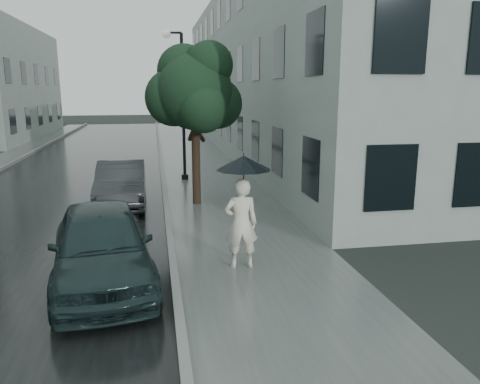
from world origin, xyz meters
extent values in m
plane|color=black|center=(0.00, 0.00, 0.00)|extent=(120.00, 120.00, 0.00)
cube|color=slate|center=(0.25, 12.00, 0.00)|extent=(3.50, 60.00, 0.01)
cube|color=slate|center=(-1.57, 12.00, 0.07)|extent=(0.15, 60.00, 0.15)
cube|color=black|center=(-5.08, 12.00, 0.00)|extent=(6.85, 60.00, 0.00)
cube|color=#919F98|center=(5.50, 19.50, 4.50)|extent=(7.00, 36.00, 9.00)
cube|color=black|center=(2.02, 19.50, 4.50)|extent=(0.08, 32.40, 7.20)
cube|color=black|center=(-10.32, 30.00, 4.00)|extent=(0.08, 16.20, 6.40)
imported|color=silver|center=(-0.21, 0.81, 0.92)|extent=(0.68, 0.47, 1.82)
cylinder|color=black|center=(-0.17, 0.78, 1.51)|extent=(0.02, 0.02, 1.00)
cone|color=black|center=(-0.17, 0.78, 2.14)|extent=(1.37, 1.37, 0.28)
cylinder|color=black|center=(-0.17, 0.78, 2.30)|extent=(0.02, 0.02, 0.08)
cylinder|color=black|center=(-0.17, 0.78, 0.98)|extent=(0.03, 0.03, 0.06)
cylinder|color=#332619|center=(-0.60, 6.38, 1.29)|extent=(0.26, 0.26, 2.57)
sphere|color=#193821|center=(-0.60, 6.38, 3.45)|extent=(2.28, 2.28, 2.28)
sphere|color=#193821|center=(0.11, 6.64, 3.09)|extent=(1.57, 1.57, 1.57)
sphere|color=#193821|center=(-1.21, 6.73, 3.28)|extent=(1.75, 1.75, 1.75)
sphere|color=#193821|center=(-0.43, 5.76, 3.00)|extent=(1.48, 1.48, 1.48)
sphere|color=#193821|center=(-0.86, 6.90, 4.06)|extent=(1.66, 1.66, 1.66)
sphere|color=#193821|center=(-0.17, 6.21, 4.23)|extent=(1.41, 1.41, 1.41)
cylinder|color=black|center=(-0.70, 10.50, 2.80)|extent=(0.12, 0.12, 5.60)
cylinder|color=black|center=(-0.70, 10.50, 0.10)|extent=(0.28, 0.28, 0.20)
cylinder|color=black|center=(-0.95, 10.54, 5.60)|extent=(0.51, 0.16, 0.08)
sphere|color=silver|center=(-1.24, 10.58, 5.55)|extent=(0.32, 0.32, 0.32)
imported|color=#1A2B2C|center=(-2.88, 0.50, 0.74)|extent=(2.30, 4.51, 1.47)
imported|color=#272B2D|center=(-2.91, 6.70, 0.68)|extent=(1.47, 4.10, 1.35)
camera|label=1|loc=(-1.85, -7.97, 3.53)|focal=35.00mm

